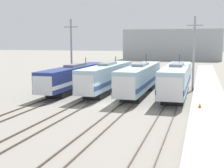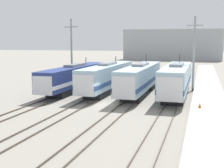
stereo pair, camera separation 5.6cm
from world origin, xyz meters
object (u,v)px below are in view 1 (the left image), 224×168
object	(u,v)px
catenary_tower_left	(71,51)
traffic_cone	(200,105)
locomotive_center_left	(107,77)
locomotive_center_right	(140,79)
catenary_tower_right	(194,53)
locomotive_far_right	(176,80)
locomotive_far_left	(74,77)

from	to	relation	value
catenary_tower_left	traffic_cone	bearing A→B (deg)	-34.76
locomotive_center_left	locomotive_center_right	distance (m)	4.98
locomotive_center_right	catenary_tower_right	size ratio (longest dim) A/B	1.79
locomotive_far_right	traffic_cone	xyz separation A→B (m)	(3.13, -8.57, -1.56)
locomotive_far_left	traffic_cone	size ratio (longest dim) A/B	40.72
locomotive_far_right	locomotive_center_left	bearing A→B (deg)	174.77
locomotive_far_left	catenary_tower_left	distance (m)	6.65
locomotive_center_right	locomotive_far_right	bearing A→B (deg)	-4.54
locomotive_center_left	catenary_tower_right	distance (m)	13.27
locomotive_far_right	catenary_tower_left	world-z (taller)	catenary_tower_left
locomotive_far_left	locomotive_center_right	bearing A→B (deg)	-1.52
locomotive_center_right	traffic_cone	distance (m)	12.16
catenary_tower_left	locomotive_center_right	bearing A→B (deg)	-22.97
locomotive_far_left	locomotive_center_left	xyz separation A→B (m)	(4.95, 0.25, 0.14)
locomotive_far_left	locomotive_center_left	size ratio (longest dim) A/B	1.03
locomotive_far_left	catenary_tower_right	xyz separation A→B (m)	(16.85, 4.99, 3.61)
catenary_tower_left	traffic_cone	size ratio (longest dim) A/B	22.05
locomotive_far_left	catenary_tower_left	xyz separation A→B (m)	(-2.50, 4.99, 3.61)
locomotive_far_left	locomotive_far_right	bearing A→B (deg)	-2.53
locomotive_center_right	locomotive_far_right	distance (m)	4.97
locomotive_center_right	locomotive_far_right	size ratio (longest dim) A/B	1.04
traffic_cone	locomotive_far_right	bearing A→B (deg)	110.07
locomotive_far_left	traffic_cone	world-z (taller)	locomotive_far_left
locomotive_center_right	traffic_cone	bearing A→B (deg)	-47.95
locomotive_center_left	catenary_tower_left	distance (m)	9.49
locomotive_far_left	traffic_cone	xyz separation A→B (m)	(17.99, -9.22, -1.36)
locomotive_far_left	traffic_cone	bearing A→B (deg)	-27.15
catenary_tower_left	traffic_cone	world-z (taller)	catenary_tower_left
locomotive_center_left	catenary_tower_left	size ratio (longest dim) A/B	1.79
locomotive_center_left	locomotive_center_right	xyz separation A→B (m)	(4.95, -0.51, 0.02)
traffic_cone	locomotive_far_left	bearing A→B (deg)	152.85
catenary_tower_right	locomotive_center_right	bearing A→B (deg)	-142.86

